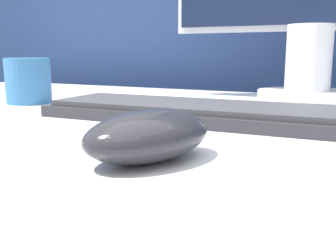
{
  "coord_description": "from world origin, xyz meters",
  "views": [
    {
      "loc": [
        0.09,
        -0.49,
        0.84
      ],
      "look_at": [
        -0.07,
        -0.16,
        0.77
      ],
      "focal_mm": 42.0,
      "sensor_mm": 36.0,
      "label": 1
    }
  ],
  "objects": [
    {
      "name": "keyboard",
      "position": [
        -0.11,
        0.02,
        0.76
      ],
      "size": [
        0.44,
        0.15,
        0.02
      ],
      "rotation": [
        0.0,
        0.0,
        0.03
      ],
      "color": "#28282D",
      "rests_on": "desk"
    },
    {
      "name": "mug",
      "position": [
        -0.46,
        0.05,
        0.79
      ],
      "size": [
        0.08,
        0.08,
        0.08
      ],
      "color": "teal",
      "rests_on": "desk"
    },
    {
      "name": "computer_mouse_near",
      "position": [
        -0.07,
        -0.2,
        0.77
      ],
      "size": [
        0.12,
        0.15,
        0.04
      ],
      "rotation": [
        0.0,
        0.0,
        -0.37
      ],
      "color": "#232328",
      "rests_on": "desk"
    },
    {
      "name": "partition_panel",
      "position": [
        0.0,
        0.56,
        0.59
      ],
      "size": [
        5.0,
        0.03,
        1.18
      ],
      "color": "navy",
      "rests_on": "ground_plane"
    }
  ]
}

